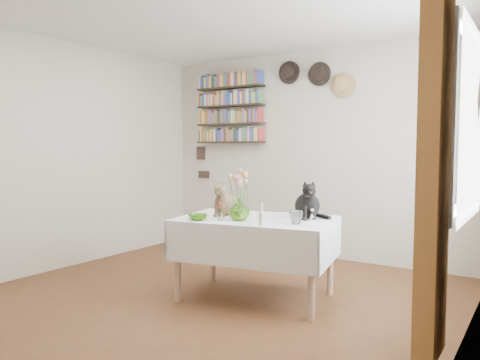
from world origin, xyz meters
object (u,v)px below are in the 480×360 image
Objects in this scene: dining_table at (256,238)px; bookshelf_unit at (230,109)px; black_cat at (307,199)px; flower_vase at (239,210)px; tabby_cat at (225,198)px.

bookshelf_unit is (-1.43, 1.69, 1.30)m from dining_table.
dining_table is at bearing -178.32° from black_cat.
bookshelf_unit is (-1.39, 1.88, 1.04)m from flower_vase.
tabby_cat is 2.24m from bookshelf_unit.
flower_vase reaches higher than dining_table.
bookshelf_unit is at bearing 111.86° from tabby_cat.
tabby_cat is at bearing 168.08° from black_cat.
bookshelf_unit reaches higher than flower_vase.
flower_vase is at bearing -53.57° from bookshelf_unit.
tabby_cat is at bearing 145.91° from flower_vase.
tabby_cat is at bearing -179.61° from dining_table.
black_cat reaches higher than flower_vase.
bookshelf_unit is at bearing 110.28° from black_cat.
bookshelf_unit is at bearing 126.43° from flower_vase.
dining_table is 0.47m from tabby_cat.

